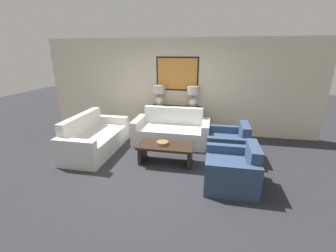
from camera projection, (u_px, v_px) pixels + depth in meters
ground_plane at (157, 172)px, 4.50m from camera, size 20.00×20.00×0.00m
back_wall at (177, 87)px, 6.39m from camera, size 7.76×0.12×2.65m
console_table at (176, 120)px, 6.44m from camera, size 1.38×0.36×0.82m
table_lamp_left at (159, 93)px, 6.28m from camera, size 0.34×0.34×0.59m
table_lamp_right at (193, 94)px, 6.11m from camera, size 0.34×0.34×0.59m
couch_by_back_wall at (171, 132)px, 5.87m from camera, size 1.93×0.91×0.88m
couch_by_side at (95, 139)px, 5.37m from camera, size 0.91×1.93×0.88m
coffee_table at (166, 149)px, 4.77m from camera, size 1.17×0.59×0.43m
decorative_bowl at (163, 143)px, 4.73m from camera, size 0.25×0.25×0.06m
armchair_near_back_wall at (228, 145)px, 5.08m from camera, size 0.88×0.97×0.79m
armchair_near_camera at (232, 171)px, 3.98m from camera, size 0.88×0.97×0.79m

